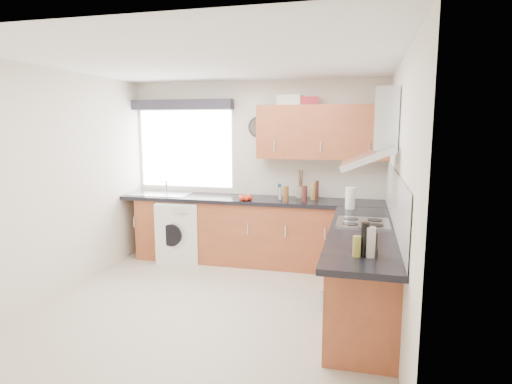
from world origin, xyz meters
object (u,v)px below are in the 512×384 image
(extractor_hood, at_px, (377,138))
(washing_machine, at_px, (180,230))
(oven, at_px, (361,269))
(upper_cabinets, at_px, (322,132))

(extractor_hood, relative_size, washing_machine, 0.93)
(oven, height_order, washing_machine, oven)
(oven, bearing_deg, upper_cabinets, 112.54)
(extractor_hood, xyz_separation_m, washing_machine, (-2.60, 1.10, -1.35))
(oven, height_order, extractor_hood, extractor_hood)
(oven, distance_m, washing_machine, 2.73)
(oven, distance_m, upper_cabinets, 1.99)
(upper_cabinets, distance_m, washing_machine, 2.40)
(extractor_hood, distance_m, washing_machine, 3.13)
(extractor_hood, height_order, upper_cabinets, upper_cabinets)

